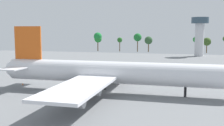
{
  "coord_description": "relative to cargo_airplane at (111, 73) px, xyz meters",
  "views": [
    {
      "loc": [
        19.56,
        -74.95,
        18.03
      ],
      "look_at": [
        0.0,
        0.0,
        8.77
      ],
      "focal_mm": 43.08,
      "sensor_mm": 36.0,
      "label": 1
    }
  ],
  "objects": [
    {
      "name": "ground_plane",
      "position": [
        0.39,
        0.0,
        -5.9
      ],
      "size": [
        283.53,
        283.53,
        0.0
      ],
      "primitive_type": "plane",
      "color": "slate"
    },
    {
      "name": "cargo_airplane",
      "position": [
        0.0,
        0.0,
        0.0
      ],
      "size": [
        70.88,
        64.79,
        19.5
      ],
      "color": "silver",
      "rests_on": "ground_plane"
    },
    {
      "name": "safety_cone_tail",
      "position": [
        -31.51,
        3.3,
        -5.57
      ],
      "size": [
        0.46,
        0.46,
        0.66
      ],
      "primitive_type": "cone",
      "color": "orange",
      "rests_on": "ground_plane"
    },
    {
      "name": "control_tower",
      "position": [
        31.84,
        127.39,
        11.37
      ],
      "size": [
        12.01,
        12.01,
        27.75
      ],
      "color": "silver",
      "rests_on": "ground_plane"
    },
    {
      "name": "tree_line_backdrop",
      "position": [
        -10.74,
        157.4,
        5.08
      ],
      "size": [
        127.53,
        7.28,
        16.74
      ],
      "color": "#51381E",
      "rests_on": "ground_plane"
    }
  ]
}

